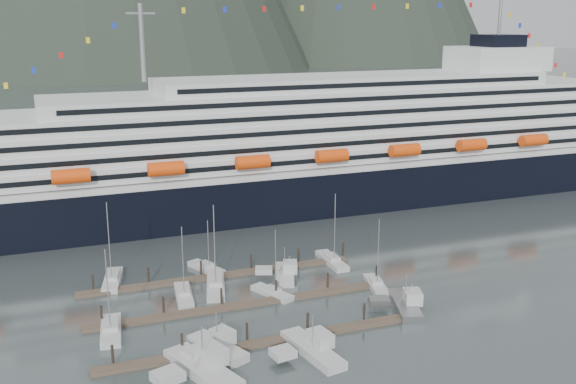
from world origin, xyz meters
The scene contains 18 objects.
ground centered at (0.00, 0.00, 0.00)m, with size 1600.00×1600.00×0.00m, color #455252.
cruise_ship centered at (30.03, 54.94, 12.04)m, with size 210.00×30.40×50.30m.
dock_near centered at (-4.93, -9.95, 0.31)m, with size 48.18×2.28×3.20m.
dock_mid centered at (-4.93, 3.05, 0.31)m, with size 48.18×2.28×3.20m.
dock_far centered at (-4.93, 16.05, 0.31)m, with size 48.18×2.28×3.20m.
sailboat_a centered at (-25.16, 0.64, 0.43)m, with size 3.99×9.91×13.49m.
sailboat_b centered at (-12.75, 9.43, 0.41)m, with size 3.67×9.74×12.61m.
sailboat_c centered at (0.78, 5.34, 0.39)m, with size 5.26×8.35×11.57m.
sailboat_d centered at (-6.97, 11.45, 0.44)m, with size 5.84×12.43×15.16m.
sailboat_e centered at (-22.62, 19.99, 0.43)m, with size 4.79×10.48×14.83m.
sailboat_f centered at (-6.40, 20.00, 0.39)m, with size 5.35×8.44×9.77m.
sailboat_g centered at (15.90, 15.27, 0.42)m, with size 2.74×10.26×13.76m.
sailboat_h centered at (18.00, 2.41, 0.41)m, with size 4.17×8.49×12.48m.
trawler_a centered at (-15.87, -15.05, 0.92)m, with size 10.72×13.62×7.24m.
trawler_b centered at (-12.70, -10.18, 0.84)m, with size 8.64×10.29×6.34m.
trawler_c centered at (-0.95, -15.02, 0.81)m, with size 8.79×12.32×6.06m.
trawler_d centered at (17.88, -7.05, 0.84)m, with size 8.90×11.23×6.38m.
trawler_e centered at (5.24, 11.77, 0.81)m, with size 8.14×9.90×6.07m.
Camera 1 is at (-33.01, -89.74, 43.33)m, focal length 42.00 mm.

